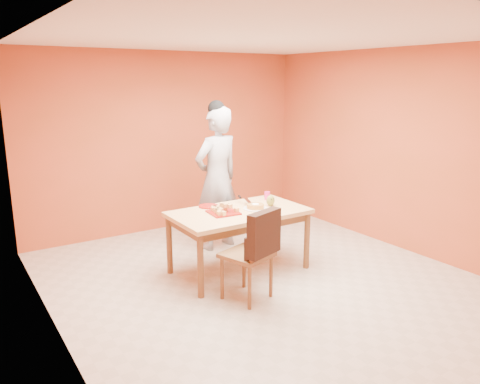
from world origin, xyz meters
TOP-DOWN VIEW (x-y plane):
  - floor at (0.00, 0.00)m, footprint 5.00×5.00m
  - ceiling at (0.00, 0.00)m, footprint 5.00×5.00m
  - wall_back at (0.00, 2.50)m, footprint 4.50×0.00m
  - wall_left at (-2.25, 0.00)m, footprint 0.00×5.00m
  - wall_right at (2.25, 0.00)m, footprint 0.00×5.00m
  - dining_table at (-0.06, 0.41)m, footprint 1.60×0.90m
  - dining_chair at (-0.40, -0.28)m, footprint 0.59×0.65m
  - pastry_pile at (-0.28, 0.42)m, footprint 0.29×0.29m
  - person at (0.15, 1.28)m, footprint 0.78×0.58m
  - pastry_platter at (-0.28, 0.42)m, footprint 0.35×0.35m
  - red_dinner_plate at (-0.28, 0.76)m, footprint 0.28×0.28m
  - white_cake_plate at (0.14, 0.36)m, footprint 0.32×0.32m
  - sponge_cake at (0.14, 0.36)m, footprint 0.26×0.26m
  - cake_server at (0.15, 0.54)m, footprint 0.14×0.26m
  - egg_ornament at (0.38, 0.38)m, footprint 0.13×0.11m
  - magenta_glass at (0.53, 0.65)m, footprint 0.09×0.09m
  - checker_tin at (0.62, 0.76)m, footprint 0.12×0.12m

SIDE VIEW (x-z plane):
  - floor at x=0.00m, z-range 0.00..0.00m
  - dining_chair at x=-0.40m, z-range 0.02..1.02m
  - dining_table at x=-0.06m, z-range 0.29..1.05m
  - white_cake_plate at x=0.14m, z-range 0.76..0.77m
  - red_dinner_plate at x=-0.28m, z-range 0.76..0.77m
  - pastry_platter at x=-0.28m, z-range 0.76..0.78m
  - checker_tin at x=0.62m, z-range 0.76..0.79m
  - sponge_cake at x=0.14m, z-range 0.77..0.82m
  - magenta_glass at x=0.53m, z-range 0.76..0.86m
  - cake_server at x=0.15m, z-range 0.82..0.83m
  - pastry_pile at x=-0.28m, z-range 0.78..0.87m
  - egg_ornament at x=0.38m, z-range 0.76..0.90m
  - person at x=0.15m, z-range 0.00..1.94m
  - wall_back at x=0.00m, z-range -0.90..3.60m
  - wall_left at x=-2.25m, z-range -1.15..3.85m
  - wall_right at x=2.25m, z-range -1.15..3.85m
  - ceiling at x=0.00m, z-range 2.70..2.70m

